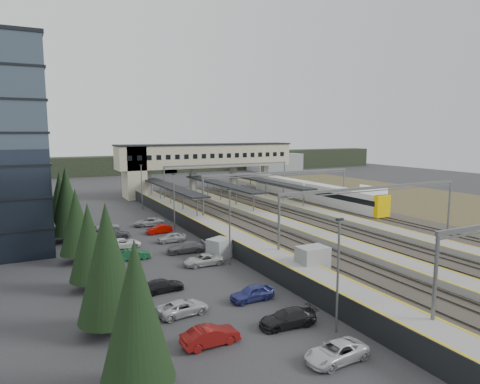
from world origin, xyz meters
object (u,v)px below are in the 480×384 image
footbridge (195,159)px  billboard (373,196)px  relay_cabin_far (219,248)px  relay_cabin_near (313,259)px  train (311,192)px

footbridge → billboard: size_ratio=7.10×
relay_cabin_far → relay_cabin_near: bearing=-52.3°
relay_cabin_far → billboard: bearing=18.5°
relay_cabin_near → relay_cabin_far: (-6.43, 8.33, -0.15)m
relay_cabin_far → footbridge: size_ratio=0.07×
footbridge → relay_cabin_near: bearing=-99.4°
train → billboard: size_ratio=6.86×
train → billboard: 15.50m
footbridge → billboard: 40.44m
relay_cabin_near → footbridge: footbridge is taller
footbridge → relay_cabin_far: bearing=-108.3°
footbridge → train: 26.96m
train → billboard: billboard is taller
relay_cabin_near → footbridge: (9.17, 55.48, 6.69)m
relay_cabin_far → train: 41.49m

